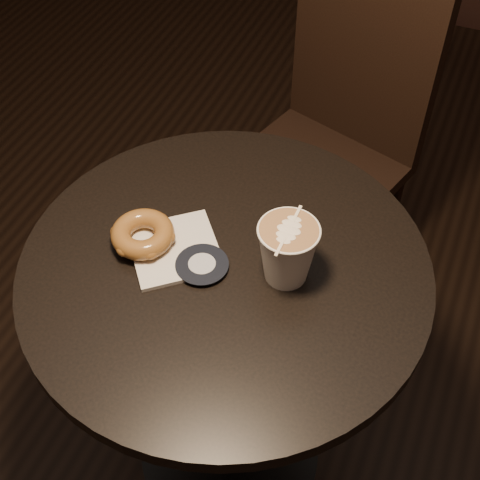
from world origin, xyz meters
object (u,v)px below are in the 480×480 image
(cafe_table, at_px, (227,330))
(pastry_bag, at_px, (175,249))
(chair, at_px, (337,123))
(latte_cup, at_px, (287,253))
(doughnut, at_px, (143,234))

(cafe_table, bearing_deg, pastry_bag, -175.52)
(cafe_table, bearing_deg, chair, 89.45)
(chair, relative_size, latte_cup, 8.85)
(doughnut, bearing_deg, pastry_bag, 7.42)
(chair, relative_size, pastry_bag, 6.79)
(latte_cup, bearing_deg, cafe_table, -170.31)
(doughnut, relative_size, latte_cup, 0.98)
(pastry_bag, relative_size, latte_cup, 1.30)
(cafe_table, height_order, chair, chair)
(chair, height_order, doughnut, chair)
(chair, distance_m, pastry_bag, 0.73)
(cafe_table, bearing_deg, doughnut, -174.40)
(cafe_table, relative_size, doughnut, 6.87)
(latte_cup, bearing_deg, doughnut, -172.70)
(pastry_bag, bearing_deg, cafe_table, -35.44)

